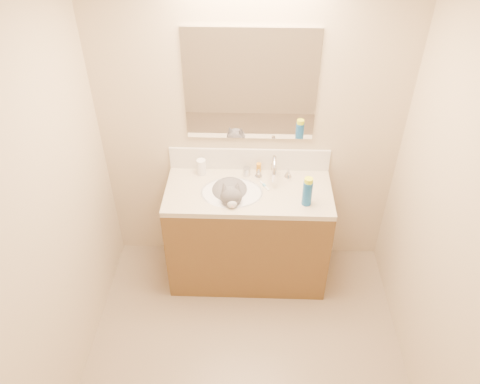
# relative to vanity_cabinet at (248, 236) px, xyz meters

# --- Properties ---
(ground) EXTENTS (2.50, 2.50, 0.00)m
(ground) POSITION_rel_vanity_cabinet_xyz_m (0.00, -0.97, -0.41)
(ground) COLOR gray
(ground) RESTS_ON ground
(room_shell) EXTENTS (2.24, 2.54, 2.52)m
(room_shell) POSITION_rel_vanity_cabinet_xyz_m (0.00, -0.97, 1.08)
(room_shell) COLOR beige
(room_shell) RESTS_ON ground
(vanity_cabinet) EXTENTS (1.20, 0.55, 0.82)m
(vanity_cabinet) POSITION_rel_vanity_cabinet_xyz_m (0.00, 0.00, 0.00)
(vanity_cabinet) COLOR brown
(vanity_cabinet) RESTS_ON ground
(counter_slab) EXTENTS (1.20, 0.55, 0.04)m
(counter_slab) POSITION_rel_vanity_cabinet_xyz_m (0.00, 0.00, 0.43)
(counter_slab) COLOR beige
(counter_slab) RESTS_ON vanity_cabinet
(basin) EXTENTS (0.45, 0.36, 0.14)m
(basin) POSITION_rel_vanity_cabinet_xyz_m (-0.12, -0.03, 0.38)
(basin) COLOR white
(basin) RESTS_ON vanity_cabinet
(faucet) EXTENTS (0.28, 0.20, 0.21)m
(faucet) POSITION_rel_vanity_cabinet_xyz_m (0.18, 0.14, 0.54)
(faucet) COLOR silver
(faucet) RESTS_ON counter_slab
(cat) EXTENTS (0.36, 0.42, 0.32)m
(cat) POSITION_rel_vanity_cabinet_xyz_m (-0.13, -0.02, 0.42)
(cat) COLOR #565356
(cat) RESTS_ON basin
(backsplash) EXTENTS (1.20, 0.02, 0.18)m
(backsplash) POSITION_rel_vanity_cabinet_xyz_m (0.00, 0.26, 0.54)
(backsplash) COLOR silver
(backsplash) RESTS_ON counter_slab
(mirror) EXTENTS (0.90, 0.02, 0.80)m
(mirror) POSITION_rel_vanity_cabinet_xyz_m (0.00, 0.26, 1.13)
(mirror) COLOR white
(mirror) RESTS_ON room_shell
(pill_bottle) EXTENTS (0.08, 0.08, 0.12)m
(pill_bottle) POSITION_rel_vanity_cabinet_xyz_m (-0.36, 0.19, 0.51)
(pill_bottle) COLOR white
(pill_bottle) RESTS_ON counter_slab
(pill_label) EXTENTS (0.08, 0.08, 0.04)m
(pill_label) POSITION_rel_vanity_cabinet_xyz_m (-0.36, 0.19, 0.49)
(pill_label) COLOR orange
(pill_label) RESTS_ON pill_bottle
(silver_jar) EXTENTS (0.06, 0.06, 0.06)m
(silver_jar) POSITION_rel_vanity_cabinet_xyz_m (-0.02, 0.18, 0.48)
(silver_jar) COLOR #B7B7BC
(silver_jar) RESTS_ON counter_slab
(amber_bottle) EXTENTS (0.04, 0.04, 0.09)m
(amber_bottle) POSITION_rel_vanity_cabinet_xyz_m (0.07, 0.21, 0.49)
(amber_bottle) COLOR orange
(amber_bottle) RESTS_ON counter_slab
(toothbrush) EXTENTS (0.07, 0.12, 0.01)m
(toothbrush) POSITION_rel_vanity_cabinet_xyz_m (0.11, 0.05, 0.45)
(toothbrush) COLOR white
(toothbrush) RESTS_ON counter_slab
(toothbrush_head) EXTENTS (0.03, 0.03, 0.02)m
(toothbrush_head) POSITION_rel_vanity_cabinet_xyz_m (0.11, 0.05, 0.46)
(toothbrush_head) COLOR #70C5EF
(toothbrush_head) RESTS_ON counter_slab
(spray_can) EXTENTS (0.08, 0.08, 0.18)m
(spray_can) POSITION_rel_vanity_cabinet_xyz_m (0.40, -0.14, 0.54)
(spray_can) COLOR #16569D
(spray_can) RESTS_ON counter_slab
(spray_cap) EXTENTS (0.07, 0.07, 0.04)m
(spray_cap) POSITION_rel_vanity_cabinet_xyz_m (0.40, -0.14, 0.65)
(spray_cap) COLOR #DDEE19
(spray_cap) RESTS_ON spray_can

